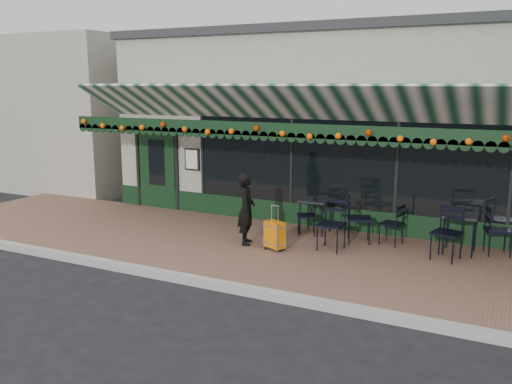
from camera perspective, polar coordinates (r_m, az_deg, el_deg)
The scene contains 15 objects.
ground at distance 8.99m, azimuth -0.30°, elevation -10.68°, with size 80.00×80.00×0.00m, color black.
sidewalk at distance 10.68m, azimuth 4.55°, elevation -6.67°, with size 18.00×4.00×0.15m, color brown.
curb at distance 8.89m, azimuth -0.53°, elevation -10.40°, with size 18.00×0.16×0.15m, color #9E9E99.
restaurant_building at distance 15.77m, azimuth 12.66°, elevation 7.07°, with size 12.00×9.60×4.50m.
neighbor_building_left at distance 22.80m, azimuth -21.17°, elevation 8.14°, with size 12.00×8.00×4.80m, color #ABA396.
woman at distance 10.96m, azimuth -1.03°, elevation -1.80°, with size 0.53×0.35×1.46m, color black.
suitcase at distance 10.67m, azimuth 1.98°, elevation -4.55°, with size 0.45×0.36×0.90m.
cafe_table_a at distance 11.09m, azimuth 20.77°, elevation -2.60°, with size 0.62×0.62×0.77m.
cafe_table_b at distance 11.85m, azimuth 6.28°, elevation -1.14°, with size 0.61×0.61×0.75m.
chair_a_left at distance 11.34m, azimuth 14.08°, elevation -3.31°, with size 0.42×0.42×0.84m, color black, non-canonical shape.
chair_a_right at distance 11.30m, azimuth 24.16°, elevation -3.76°, with size 0.47×0.47×0.94m, color black, non-canonical shape.
chair_a_front at distance 10.63m, azimuth 19.43°, elevation -4.15°, with size 0.50×0.50×1.00m, color black, non-canonical shape.
chair_b_left at distance 11.77m, azimuth 5.33°, elevation -2.53°, with size 0.41×0.41×0.82m, color black, non-canonical shape.
chair_b_right at distance 11.32m, azimuth 10.82°, elevation -2.80°, with size 0.49×0.49×0.99m, color black, non-canonical shape.
chair_b_front at distance 10.72m, azimuth 7.94°, elevation -3.47°, with size 0.50×0.50×1.00m, color black, non-canonical shape.
Camera 1 is at (3.74, -7.45, 3.37)m, focal length 38.00 mm.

